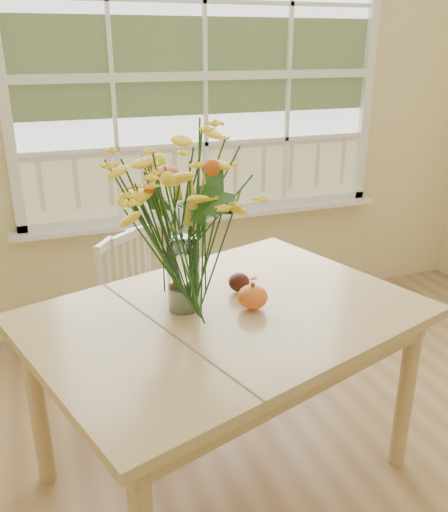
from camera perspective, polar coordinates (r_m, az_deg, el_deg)
name	(u,v)px	position (r m, az deg, el deg)	size (l,w,h in m)	color
wall_back	(204,110)	(3.43, -2.15, 15.12)	(4.00, 0.02, 2.70)	beige
window	(205,79)	(3.38, -1.99, 18.11)	(2.42, 0.12, 1.74)	silver
dining_table	(226,332)	(2.13, 0.19, -8.02)	(1.68, 1.42, 0.77)	tan
windsor_chair	(140,310)	(2.77, -8.79, -5.63)	(0.54, 0.54, 0.85)	white
flower_vase	(181,203)	(1.96, -4.50, 5.58)	(0.59, 0.59, 0.70)	white
pumpkin	(253,298)	(2.09, 3.03, -4.45)	(0.12, 0.12, 0.09)	#E5561A
turkey_figurine	(184,296)	(2.11, -4.19, -4.26)	(0.10, 0.09, 0.11)	#CCB78C
dark_gourd	(239,283)	(2.23, 1.59, -2.87)	(0.13, 0.12, 0.08)	#38160F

